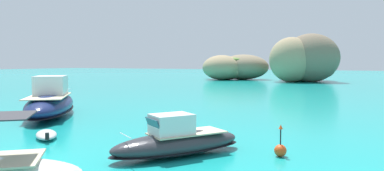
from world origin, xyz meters
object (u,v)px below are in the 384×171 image
channel_buoy (280,149)px  motorboat_charcoal (177,142)px  islet_small (233,68)px  motorboat_navy (50,103)px  islet_large (304,62)px  dinghy_tender (46,135)px

channel_buoy → motorboat_charcoal: bearing=-154.9°
islet_small → motorboat_navy: (9.01, -64.54, -1.83)m
islet_large → channel_buoy: size_ratio=12.44×
islet_small → dinghy_tender: islet_small is taller
islet_large → motorboat_navy: islet_large is taller
islet_large → islet_small: bearing=173.3°
islet_small → motorboat_navy: size_ratio=1.79×
islet_small → channel_buoy: bearing=-67.5°
islet_small → motorboat_navy: bearing=-82.1°
islet_small → motorboat_charcoal: size_ratio=2.86×
motorboat_charcoal → islet_large: bearing=95.2°
dinghy_tender → motorboat_navy: bearing=137.8°
motorboat_navy → channel_buoy: bearing=-11.0°
motorboat_charcoal → islet_small: bearing=108.9°
motorboat_charcoal → dinghy_tender: motorboat_charcoal is taller
motorboat_charcoal → channel_buoy: (4.28, 2.01, -0.32)m
islet_large → channel_buoy: (10.47, -66.19, -4.19)m
islet_large → channel_buoy: islet_large is taller
islet_large → motorboat_charcoal: 68.58m
motorboat_charcoal → dinghy_tender: size_ratio=2.44×
dinghy_tender → islet_large: bearing=88.1°
channel_buoy → islet_small: bearing=112.5°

